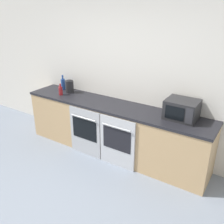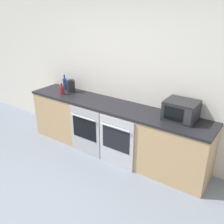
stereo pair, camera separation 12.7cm
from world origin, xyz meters
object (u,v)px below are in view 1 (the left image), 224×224
Objects in this scene: bottle_red at (61,91)px; oven_left at (85,132)px; oven_right at (117,142)px; kettle at (70,86)px; microwave at (182,109)px; bottle_blue at (63,84)px.

oven_left is at bearing -16.98° from bottle_red.
kettle reaches higher than oven_right.
bottle_red is (-2.16, -0.19, -0.06)m from microwave.
bottle_blue is (-2.35, 0.08, -0.03)m from microwave.
oven_right is at bearing 0.00° from oven_left.
oven_right is 1.46m from bottle_red.
microwave is 2.13m from kettle.
bottle_blue reaches higher than oven_right.
microwave is (0.82, 0.40, 0.60)m from oven_right.
oven_right is 1.70m from bottle_blue.
microwave is 2.14× the size of bottle_red.
bottle_red is at bearing -175.02° from microwave.
kettle is at bearing 79.38° from bottle_red.
bottle_blue is (-1.53, 0.48, 0.57)m from oven_right.
microwave reaches higher than oven_left.
oven_left is 3.53× the size of kettle.
microwave is at bearing -0.26° from kettle.
oven_right is at bearing -153.87° from microwave.
microwave reaches higher than kettle.
oven_left is 1.87× the size of microwave.
oven_right is 4.00× the size of bottle_red.
oven_right is 1.87× the size of microwave.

